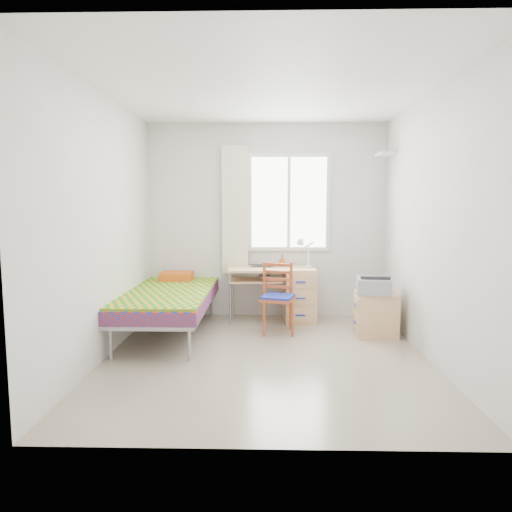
{
  "coord_description": "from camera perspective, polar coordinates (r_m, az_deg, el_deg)",
  "views": [
    {
      "loc": [
        0.0,
        -4.44,
        1.52
      ],
      "look_at": [
        -0.11,
        0.55,
        0.96
      ],
      "focal_mm": 32.0,
      "sensor_mm": 36.0,
      "label": 1
    }
  ],
  "objects": [
    {
      "name": "wall_left",
      "position": [
        4.73,
        -18.53,
        3.44
      ],
      "size": [
        0.0,
        3.5,
        3.5
      ],
      "primitive_type": "plane",
      "rotation": [
        1.57,
        0.0,
        1.57
      ],
      "color": "silver",
      "rests_on": "ground"
    },
    {
      "name": "cabinet",
      "position": [
        5.54,
        14.72,
        -7.02
      ],
      "size": [
        0.49,
        0.43,
        0.51
      ],
      "rotation": [
        0.0,
        0.0,
        -0.04
      ],
      "color": "tan",
      "rests_on": "floor"
    },
    {
      "name": "curtain",
      "position": [
        6.14,
        -2.63,
        5.76
      ],
      "size": [
        0.35,
        0.05,
        1.7
      ],
      "primitive_type": "cube",
      "color": "beige",
      "rests_on": "wall_back"
    },
    {
      "name": "laptop",
      "position": [
        6.01,
        0.8,
        -1.27
      ],
      "size": [
        0.33,
        0.23,
        0.02
      ],
      "primitive_type": "imported",
      "rotation": [
        0.0,
        0.0,
        -0.09
      ],
      "color": "black",
      "rests_on": "desk"
    },
    {
      "name": "wall_right",
      "position": [
        4.72,
        21.13,
        3.34
      ],
      "size": [
        0.0,
        3.5,
        3.5
      ],
      "primitive_type": "plane",
      "rotation": [
        1.57,
        0.0,
        -1.57
      ],
      "color": "silver",
      "rests_on": "ground"
    },
    {
      "name": "ceiling",
      "position": [
        4.57,
        1.34,
        20.11
      ],
      "size": [
        3.5,
        3.5,
        0.0
      ],
      "primitive_type": "plane",
      "rotation": [
        3.14,
        0.0,
        0.0
      ],
      "color": "white",
      "rests_on": "wall_back"
    },
    {
      "name": "pen_cup",
      "position": [
        6.07,
        3.25,
        -0.89
      ],
      "size": [
        0.09,
        0.09,
        0.09
      ],
      "primitive_type": "cylinder",
      "rotation": [
        0.0,
        0.0,
        0.27
      ],
      "color": "#DF5818",
      "rests_on": "desk"
    },
    {
      "name": "floating_shelf",
      "position": [
        6.06,
        15.9,
        12.15
      ],
      "size": [
        0.2,
        0.32,
        0.03
      ],
      "primitive_type": "cube",
      "color": "white",
      "rests_on": "wall_right"
    },
    {
      "name": "bed",
      "position": [
        5.54,
        -10.65,
        -4.99
      ],
      "size": [
        0.98,
        2.07,
        0.89
      ],
      "rotation": [
        0.0,
        0.0,
        -0.0
      ],
      "color": "#999AA1",
      "rests_on": "floor"
    },
    {
      "name": "printer",
      "position": [
        5.44,
        14.43,
        -3.53
      ],
      "size": [
        0.42,
        0.47,
        0.18
      ],
      "rotation": [
        0.0,
        0.0,
        -0.14
      ],
      "color": "#999CA1",
      "rests_on": "cabinet"
    },
    {
      "name": "wall_back",
      "position": [
        6.19,
        1.31,
        4.39
      ],
      "size": [
        3.2,
        0.0,
        3.2
      ],
      "primitive_type": "plane",
      "rotation": [
        1.57,
        0.0,
        0.0
      ],
      "color": "silver",
      "rests_on": "ground"
    },
    {
      "name": "window",
      "position": [
        6.17,
        4.12,
        6.68
      ],
      "size": [
        1.1,
        0.04,
        1.3
      ],
      "color": "white",
      "rests_on": "wall_back"
    },
    {
      "name": "book",
      "position": [
        5.95,
        0.43,
        -2.56
      ],
      "size": [
        0.17,
        0.22,
        0.02
      ],
      "primitive_type": "imported",
      "rotation": [
        0.0,
        0.0,
        0.09
      ],
      "color": "gray",
      "rests_on": "desk"
    },
    {
      "name": "chair",
      "position": [
        5.46,
        2.83,
        -4.61
      ],
      "size": [
        0.45,
        0.45,
        0.84
      ],
      "rotation": [
        0.0,
        0.0,
        -0.3
      ],
      "color": "#A23D1F",
      "rests_on": "floor"
    },
    {
      "name": "desk",
      "position": [
        5.99,
        4.71,
        -4.52
      ],
      "size": [
        1.16,
        0.59,
        0.7
      ],
      "rotation": [
        0.0,
        0.0,
        0.07
      ],
      "color": "tan",
      "rests_on": "floor"
    },
    {
      "name": "task_lamp",
      "position": [
        5.87,
        6.1,
        0.8
      ],
      "size": [
        0.22,
        0.32,
        0.39
      ],
      "rotation": [
        0.0,
        0.0,
        0.35
      ],
      "color": "white",
      "rests_on": "desk"
    },
    {
      "name": "floor",
      "position": [
        4.69,
        1.25,
        -12.47
      ],
      "size": [
        3.5,
        3.5,
        0.0
      ],
      "primitive_type": "plane",
      "color": "#BCAD93",
      "rests_on": "ground"
    }
  ]
}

